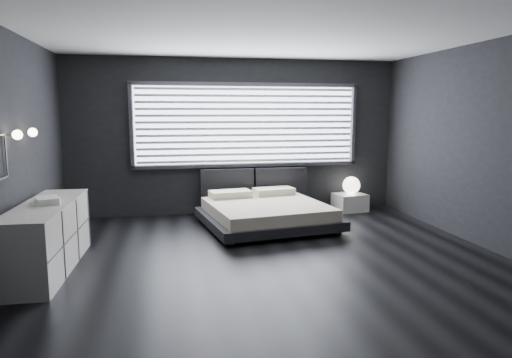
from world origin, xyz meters
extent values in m
plane|color=black|center=(0.00, 0.00, 0.00)|extent=(6.00, 6.00, 0.00)
plane|color=silver|center=(0.00, 0.00, 2.80)|extent=(6.00, 6.00, 0.00)
cube|color=black|center=(0.00, 2.75, 1.40)|extent=(6.00, 0.04, 2.80)
cube|color=black|center=(0.00, -2.75, 1.40)|extent=(6.00, 0.04, 2.80)
cube|color=black|center=(-3.00, 0.00, 1.40)|extent=(0.04, 5.50, 2.80)
cube|color=black|center=(3.00, 0.00, 1.40)|extent=(0.04, 5.50, 2.80)
cube|color=white|center=(0.20, 2.73, 1.61)|extent=(4.00, 0.02, 1.38)
cube|color=#47474C|center=(-1.84, 2.70, 1.61)|extent=(0.06, 0.08, 1.48)
cube|color=#47474C|center=(2.24, 2.70, 1.61)|extent=(0.06, 0.08, 1.48)
cube|color=#47474C|center=(0.20, 2.70, 2.34)|extent=(4.14, 0.08, 0.06)
cube|color=#47474C|center=(0.20, 2.70, 0.88)|extent=(4.14, 0.08, 0.06)
cube|color=silver|center=(0.20, 2.67, 1.61)|extent=(3.94, 0.03, 1.32)
cube|color=black|center=(-0.19, 2.64, 0.57)|extent=(0.96, 0.16, 0.52)
cube|color=black|center=(0.81, 2.64, 0.57)|extent=(0.96, 0.16, 0.52)
cylinder|color=silver|center=(-2.95, 0.05, 1.60)|extent=(0.10, 0.02, 0.02)
sphere|color=#FFE5B7|center=(-2.88, 0.05, 1.60)|extent=(0.11, 0.11, 0.11)
cylinder|color=silver|center=(-2.95, 0.65, 1.60)|extent=(0.10, 0.02, 0.02)
sphere|color=#FFE5B7|center=(-2.88, 0.65, 1.60)|extent=(0.11, 0.11, 0.11)
cube|color=#47474C|center=(-2.98, -0.30, 1.15)|extent=(0.01, 0.46, 0.02)
cube|color=#47474C|center=(-2.98, -0.07, 1.38)|extent=(0.01, 0.02, 0.46)
cube|color=black|center=(-0.41, 0.67, 0.04)|extent=(0.12, 0.12, 0.07)
cube|color=black|center=(1.27, 0.93, 0.04)|extent=(0.12, 0.12, 0.07)
cube|color=black|center=(-0.64, 2.17, 0.04)|extent=(0.12, 0.12, 0.07)
cube|color=black|center=(1.03, 2.43, 0.04)|extent=(0.12, 0.12, 0.07)
cube|color=black|center=(0.31, 1.55, 0.14)|extent=(2.24, 2.16, 0.14)
cube|color=#C4B39B|center=(0.31, 1.55, 0.30)|extent=(2.00, 2.00, 0.18)
cube|color=beige|center=(-0.19, 2.18, 0.45)|extent=(0.75, 0.48, 0.12)
cube|color=beige|center=(0.60, 2.30, 0.45)|extent=(0.75, 0.48, 0.12)
cube|color=white|center=(2.11, 2.44, 0.16)|extent=(0.62, 0.54, 0.33)
sphere|color=white|center=(2.14, 2.46, 0.49)|extent=(0.32, 0.32, 0.32)
cube|color=white|center=(-2.65, 0.09, 0.40)|extent=(0.63, 2.01, 0.80)
cube|color=#47474C|center=(-2.37, 0.08, 0.40)|extent=(0.08, 1.97, 0.78)
cube|color=silver|center=(-2.63, 0.12, 0.82)|extent=(0.35, 0.41, 0.04)
cube|color=silver|center=(-2.62, 0.10, 0.85)|extent=(0.32, 0.38, 0.03)
camera|label=1|loc=(-1.23, -5.48, 1.86)|focal=32.00mm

